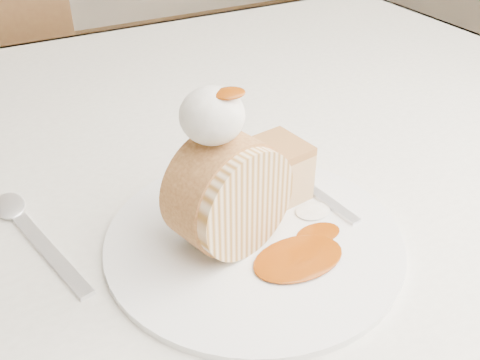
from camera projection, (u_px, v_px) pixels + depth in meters
table at (159, 195)px, 0.74m from camera, size 1.40×0.90×0.75m
plate at (254, 238)px, 0.52m from camera, size 0.33×0.33×0.01m
roulade_slice at (230, 194)px, 0.48m from camera, size 0.12×0.09×0.11m
cake_chunk at (273, 175)px, 0.56m from camera, size 0.07×0.07×0.05m
whipped_cream at (212, 116)px, 0.44m from camera, size 0.06×0.06×0.05m
caramel_drizzle at (229, 86)px, 0.42m from camera, size 0.03×0.02×0.01m
caramel_pool at (298, 258)px, 0.49m from camera, size 0.10×0.07×0.00m
fork at (317, 193)px, 0.57m from camera, size 0.04×0.17×0.00m
spoon at (50, 253)px, 0.50m from camera, size 0.07×0.18×0.00m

